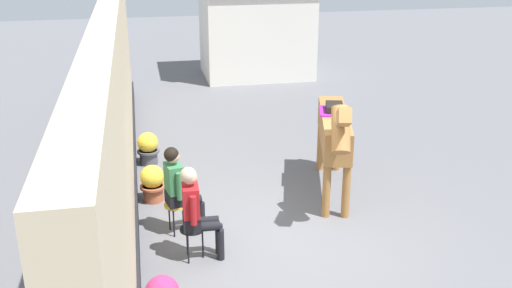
# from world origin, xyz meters

# --- Properties ---
(ground_plane) EXTENTS (40.00, 40.00, 0.00)m
(ground_plane) POSITION_xyz_m (0.00, 3.00, 0.00)
(ground_plane) COLOR slate
(pub_facade_wall) EXTENTS (0.34, 14.00, 3.40)m
(pub_facade_wall) POSITION_xyz_m (-2.55, 1.50, 1.54)
(pub_facade_wall) COLOR #CCB793
(pub_facade_wall) RESTS_ON ground_plane
(distant_cottage) EXTENTS (3.40, 2.60, 3.50)m
(distant_cottage) POSITION_xyz_m (1.40, 10.01, 1.80)
(distant_cottage) COLOR silver
(distant_cottage) RESTS_ON ground_plane
(seated_visitor_near) EXTENTS (0.61, 0.49, 1.39)m
(seated_visitor_near) POSITION_xyz_m (-1.56, -0.38, 0.78)
(seated_visitor_near) COLOR black
(seated_visitor_near) RESTS_ON ground_plane
(seated_visitor_far) EXTENTS (0.61, 0.48, 1.39)m
(seated_visitor_far) POSITION_xyz_m (-1.73, 0.43, 0.78)
(seated_visitor_far) COLOR gold
(seated_visitor_far) RESTS_ON ground_plane
(saddled_horse_center) EXTENTS (1.03, 2.93, 2.06)m
(saddled_horse_center) POSITION_xyz_m (0.96, 1.26, 1.16)
(saddled_horse_center) COLOR #9E6B38
(saddled_horse_center) RESTS_ON ground_plane
(flower_planter_inner_far) EXTENTS (0.43, 0.43, 0.64)m
(flower_planter_inner_far) POSITION_xyz_m (-2.10, 1.61, 0.33)
(flower_planter_inner_far) COLOR #A85638
(flower_planter_inner_far) RESTS_ON ground_plane
(flower_planter_farthest) EXTENTS (0.43, 0.43, 0.64)m
(flower_planter_farthest) POSITION_xyz_m (-2.12, 3.30, 0.33)
(flower_planter_farthest) COLOR #4C4C51
(flower_planter_farthest) RESTS_ON ground_plane
(satchel_bag) EXTENTS (0.30, 0.25, 0.20)m
(satchel_bag) POSITION_xyz_m (-1.70, 1.24, 0.10)
(satchel_bag) COLOR brown
(satchel_bag) RESTS_ON ground_plane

